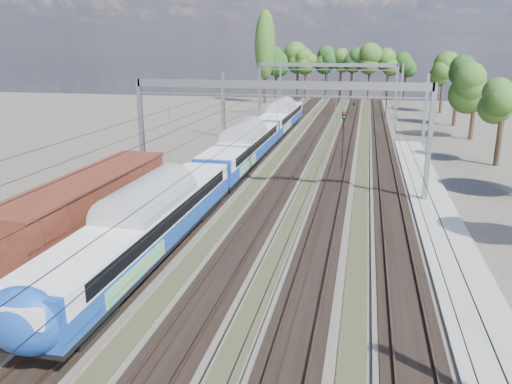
% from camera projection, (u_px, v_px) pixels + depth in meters
% --- Properties ---
extents(track_bed, '(21.00, 130.00, 0.34)m').
position_uv_depth(track_bed, '(300.00, 155.00, 54.70)').
color(track_bed, '#47423A').
rests_on(track_bed, ground).
extents(platform, '(3.00, 70.00, 0.30)m').
position_uv_depth(platform, '(451.00, 251.00, 28.77)').
color(platform, gray).
rests_on(platform, ground).
extents(catenary, '(25.65, 130.00, 9.00)m').
position_uv_depth(catenary, '(312.00, 91.00, 60.09)').
color(catenary, gray).
rests_on(catenary, ground).
extents(tree_belt, '(39.62, 97.65, 12.31)m').
position_uv_depth(tree_belt, '(361.00, 63.00, 100.41)').
color(tree_belt, black).
rests_on(tree_belt, ground).
extents(poplar, '(4.40, 4.40, 19.04)m').
position_uv_depth(poplar, '(265.00, 46.00, 104.13)').
color(poplar, black).
rests_on(poplar, ground).
extents(emu_train, '(3.13, 66.24, 4.58)m').
position_uv_depth(emu_train, '(243.00, 143.00, 47.39)').
color(emu_train, black).
rests_on(emu_train, ground).
extents(freight_boxcar, '(3.20, 15.46, 3.99)m').
position_uv_depth(freight_boxcar, '(89.00, 205.00, 29.60)').
color(freight_boxcar, black).
rests_on(freight_boxcar, ground).
extents(worker, '(0.68, 0.80, 1.85)m').
position_uv_depth(worker, '(354.00, 102.00, 100.21)').
color(worker, black).
rests_on(worker, ground).
extents(signal_near, '(0.37, 0.34, 5.62)m').
position_uv_depth(signal_near, '(343.00, 133.00, 47.67)').
color(signal_near, black).
rests_on(signal_near, ground).
extents(signal_far, '(0.38, 0.34, 5.39)m').
position_uv_depth(signal_far, '(387.00, 98.00, 83.34)').
color(signal_far, black).
rests_on(signal_far, ground).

